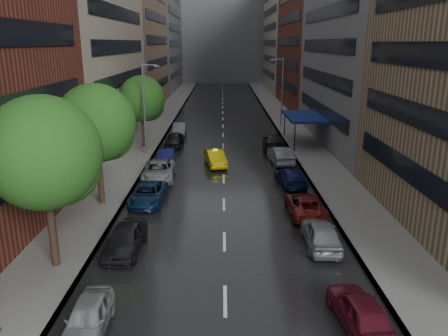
# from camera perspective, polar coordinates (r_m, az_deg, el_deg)

# --- Properties ---
(road) EXTENTS (14.00, 140.00, 0.01)m
(road) POSITION_cam_1_polar(r_m,az_deg,el_deg) (63.95, -0.15, 6.15)
(road) COLOR black
(road) RESTS_ON ground
(sidewalk_left) EXTENTS (4.00, 140.00, 0.15)m
(sidewalk_left) POSITION_cam_1_polar(r_m,az_deg,el_deg) (64.55, -8.21, 6.14)
(sidewalk_left) COLOR gray
(sidewalk_left) RESTS_ON ground
(sidewalk_right) EXTENTS (4.00, 140.00, 0.15)m
(sidewalk_right) POSITION_cam_1_polar(r_m,az_deg,el_deg) (64.58, 7.91, 6.16)
(sidewalk_right) COLOR gray
(sidewalk_right) RESTS_ON ground
(buildings_left) EXTENTS (8.00, 108.00, 38.00)m
(buildings_left) POSITION_cam_1_polar(r_m,az_deg,el_deg) (73.46, -12.69, 19.59)
(buildings_left) COLOR maroon
(buildings_left) RESTS_ON ground
(buildings_right) EXTENTS (8.05, 109.10, 36.00)m
(buildings_right) POSITION_cam_1_polar(r_m,az_deg,el_deg) (71.42, 12.66, 18.93)
(buildings_right) COLOR #937A5B
(buildings_right) RESTS_ON ground
(building_far) EXTENTS (40.00, 14.00, 32.00)m
(building_far) POSITION_cam_1_polar(r_m,az_deg,el_deg) (131.08, -0.22, 18.26)
(building_far) COLOR slate
(building_far) RESTS_ON ground
(tree_near) EXTENTS (5.51, 5.51, 8.77)m
(tree_near) POSITION_cam_1_polar(r_m,az_deg,el_deg) (22.35, -22.54, 1.80)
(tree_near) COLOR #382619
(tree_near) RESTS_ON ground
(tree_mid) EXTENTS (5.33, 5.33, 8.50)m
(tree_mid) POSITION_cam_1_polar(r_m,az_deg,el_deg) (30.63, -16.40, 5.60)
(tree_mid) COLOR #382619
(tree_mid) RESTS_ON ground
(tree_far) EXTENTS (4.87, 4.87, 7.77)m
(tree_far) POSITION_cam_1_polar(r_m,az_deg,el_deg) (47.39, -10.69, 8.87)
(tree_far) COLOR #382619
(tree_far) RESTS_ON ground
(taxi) EXTENTS (2.37, 4.57, 1.43)m
(taxi) POSITION_cam_1_polar(r_m,az_deg,el_deg) (40.49, -1.14, 1.31)
(taxi) COLOR yellow
(taxi) RESTS_ON ground
(parked_cars_left) EXTENTS (2.85, 42.71, 1.54)m
(parked_cars_left) POSITION_cam_1_polar(r_m,az_deg,el_deg) (36.35, -8.59, -0.58)
(parked_cars_left) COLOR gray
(parked_cars_left) RESTS_ON ground
(parked_cars_right) EXTENTS (2.63, 35.68, 1.60)m
(parked_cars_right) POSITION_cam_1_polar(r_m,az_deg,el_deg) (34.23, 9.05, -1.63)
(parked_cars_right) COLOR #541020
(parked_cars_right) RESTS_ON ground
(street_lamp_left) EXTENTS (1.74, 0.22, 9.00)m
(street_lamp_left) POSITION_cam_1_polar(r_m,az_deg,el_deg) (44.08, -10.28, 7.81)
(street_lamp_left) COLOR gray
(street_lamp_left) RESTS_ON sidewalk_left
(street_lamp_right) EXTENTS (1.74, 0.22, 9.00)m
(street_lamp_right) POSITION_cam_1_polar(r_m,az_deg,el_deg) (58.84, 7.52, 9.95)
(street_lamp_right) COLOR gray
(street_lamp_right) RESTS_ON sidewalk_right
(awning) EXTENTS (4.00, 8.00, 3.12)m
(awning) POSITION_cam_1_polar(r_m,az_deg,el_deg) (49.48, 10.42, 6.63)
(awning) COLOR navy
(awning) RESTS_ON sidewalk_right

